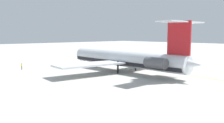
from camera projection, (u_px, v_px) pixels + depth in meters
The scene contains 5 objects.
ground at pixel (140, 66), 70.91m from camera, with size 375.86×375.86×0.00m, color #B7B5AD.
main_jetliner at pixel (127, 59), 60.19m from camera, with size 41.27×36.72×12.04m.
ground_crew_near_nose at pixel (22, 65), 64.37m from camera, with size 0.47×0.29×1.84m.
safety_cone_nose at pixel (107, 59), 87.80m from camera, with size 0.40×0.40×0.55m, color #EA590F.
taxiway_centreline at pixel (144, 68), 66.91m from camera, with size 96.17×0.36×0.01m, color gold.
Camera 1 is at (-45.66, 54.06, 9.39)m, focal length 39.03 mm.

